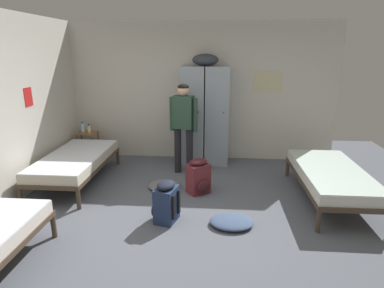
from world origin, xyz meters
The scene contains 13 objects.
ground_plane centered at (0.00, 0.00, 0.00)m, with size 8.15×8.15×0.00m, color #565B66.
room_backdrop centered at (-1.27, 1.30, 1.33)m, with size 5.20×5.15×2.66m.
locker_bank centered at (0.09, 2.27, 0.97)m, with size 0.90×0.55×2.07m.
shelf_unit centered at (-2.24, 2.22, 0.35)m, with size 0.38×0.30×0.57m.
bed_right centered at (1.99, 0.72, 0.38)m, with size 0.90×1.90×0.49m.
bed_left_rear centered at (-1.99, 1.07, 0.38)m, with size 0.90×1.90×0.49m.
person_traveler centered at (-0.26, 1.65, 0.96)m, with size 0.49×0.28×1.59m.
water_bottle centered at (-2.32, 2.24, 0.66)m, with size 0.07×0.07×0.21m.
lotion_bottle centered at (-2.17, 2.18, 0.65)m, with size 0.06×0.06×0.18m.
backpack_maroon centered at (0.06, 0.83, 0.26)m, with size 0.41×0.42×0.55m.
backpack_navy centered at (-0.31, -0.07, 0.26)m, with size 0.39×0.37×0.55m.
clothes_pile_grey centered at (-0.51, 0.96, 0.04)m, with size 0.50×0.50×0.08m.
clothes_pile_denim centered at (0.53, -0.12, 0.05)m, with size 0.55×0.44×0.09m.
Camera 1 is at (0.32, -3.81, 2.14)m, focal length 30.36 mm.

